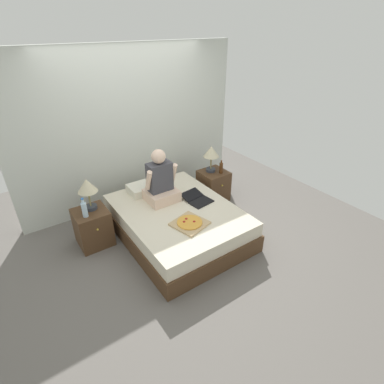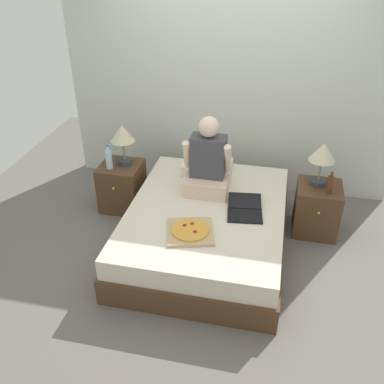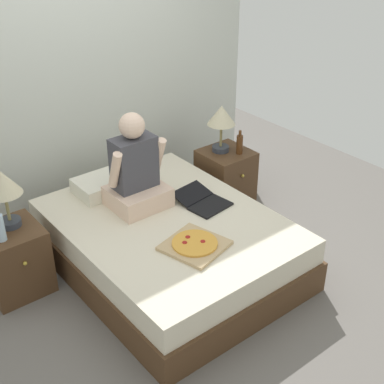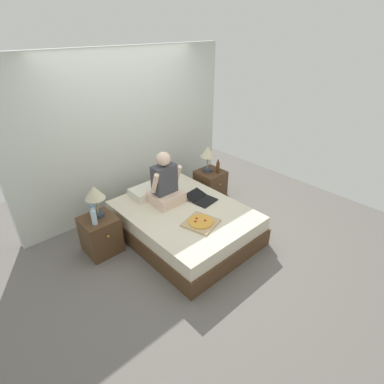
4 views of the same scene
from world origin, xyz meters
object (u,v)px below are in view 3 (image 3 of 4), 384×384
Objects in this scene: bed at (169,244)px; laptop at (204,202)px; nightstand_left at (14,260)px; person_seated at (136,173)px; pizza_box at (195,245)px; beer_bottle at (240,144)px; lamp_on_left_nightstand at (3,187)px; lamp_on_right_nightstand at (221,118)px; water_bottle at (0,227)px; nightstand_right at (226,177)px.

bed is 4.32× the size of laptop.
nightstand_left is 0.68× the size of person_seated.
laptop is at bearing -38.61° from person_seated.
nightstand_left is 1.37m from pizza_box.
person_seated reaches higher than beer_bottle.
nightstand_left is 1.18× the size of lamp_on_left_nightstand.
lamp_on_right_nightstand reaches higher than laptop.
person_seated is at bearing -176.47° from beer_bottle.
laptop is (1.50, -0.42, -0.16)m from water_bottle.
lamp_on_right_nightstand reaches higher than nightstand_right.
person_seated is (-1.12, -0.17, 0.48)m from nightstand_right.
lamp_on_left_nightstand is at bearing 178.62° from nightstand_right.
bed is at bearing -159.99° from beer_bottle.
person_seated reaches higher than water_bottle.
laptop is at bearing -22.06° from lamp_on_left_nightstand.
nightstand_left is 0.40m from water_bottle.
beer_bottle is (0.10, -0.15, -0.23)m from lamp_on_right_nightstand.
person_seated reaches higher than nightstand_right.
nightstand_left is 1.17× the size of laptop.
nightstand_left and nightstand_right have the same top height.
bed is at bearing -80.09° from person_seated.
bed is 8.49× the size of beer_bottle.
bed is 4.34× the size of lamp_on_left_nightstand.
nightstand_right is 1.18× the size of lamp_on_right_nightstand.
nightstand_right is at bearing 0.00° from nightstand_left.
nightstand_right is at bearing 36.22° from laptop.
beer_bottle reaches higher than laptop.
laptop is at bearing -19.73° from nightstand_left.
water_bottle is 0.52× the size of nightstand_right.
nightstand_left reaches higher than pizza_box.
pizza_box reaches higher than bed.
bed is 1.28m from water_bottle.
lamp_on_right_nightstand reaches higher than nightstand_left.
nightstand_left is 1.92× the size of water_bottle.
beer_bottle is (2.19, -0.10, 0.36)m from nightstand_left.
lamp_on_left_nightstand is at bearing 134.34° from pizza_box.
bed is at bearing -154.24° from nightstand_right.
nightstand_left is 2.17m from lamp_on_right_nightstand.
beer_bottle reaches higher than nightstand_left.
lamp_on_right_nightstand is (-0.03, 0.05, 0.59)m from nightstand_right.
lamp_on_left_nightstand is 0.58× the size of person_seated.
lamp_on_right_nightstand is at bearing 40.04° from laptop.
lamp_on_right_nightstand reaches higher than water_bottle.
water_bottle reaches higher than bed.
bed is at bearing -179.80° from laptop.
laptop is at bearing -15.62° from water_bottle.
lamp_on_right_nightstand is (2.05, 0.00, 0.00)m from lamp_on_left_nightstand.
nightstand_right is 1.47m from pizza_box.
lamp_on_left_nightstand is (-1.02, 0.56, 0.63)m from bed.
water_bottle is at bearing 159.70° from bed.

